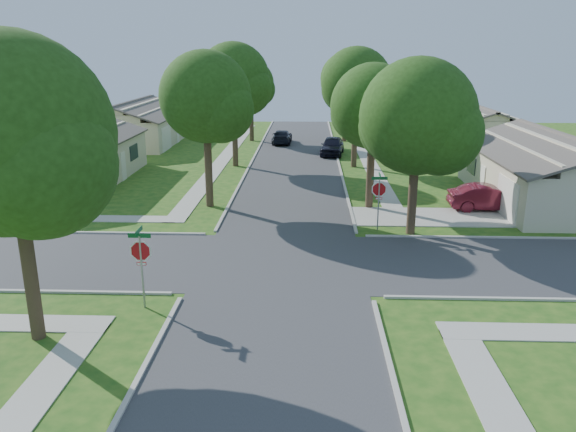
% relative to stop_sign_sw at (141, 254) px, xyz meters
% --- Properties ---
extents(ground, '(100.00, 100.00, 0.00)m').
position_rel_stop_sign_sw_xyz_m(ground, '(4.70, 4.70, -2.03)').
color(ground, '#1D4C14').
rests_on(ground, ground).
extents(road_ns, '(7.00, 100.00, 0.02)m').
position_rel_stop_sign_sw_xyz_m(road_ns, '(4.70, 4.70, -2.03)').
color(road_ns, '#333335').
rests_on(road_ns, ground).
extents(sidewalk_ne, '(1.20, 40.00, 0.04)m').
position_rel_stop_sign_sw_xyz_m(sidewalk_ne, '(10.80, 30.70, -2.01)').
color(sidewalk_ne, '#9E9B91').
rests_on(sidewalk_ne, ground).
extents(sidewalk_nw, '(1.20, 40.00, 0.04)m').
position_rel_stop_sign_sw_xyz_m(sidewalk_nw, '(-1.40, 30.70, -2.01)').
color(sidewalk_nw, '#9E9B91').
rests_on(sidewalk_nw, ground).
extents(driveway, '(8.80, 3.60, 0.05)m').
position_rel_stop_sign_sw_xyz_m(driveway, '(12.60, 11.80, -2.01)').
color(driveway, '#9E9B91').
rests_on(driveway, ground).
extents(stop_sign_sw, '(1.05, 0.80, 2.98)m').
position_rel_stop_sign_sw_xyz_m(stop_sign_sw, '(0.00, 0.00, 0.00)').
color(stop_sign_sw, gray).
rests_on(stop_sign_sw, ground).
extents(stop_sign_ne, '(1.05, 0.80, 2.98)m').
position_rel_stop_sign_sw_xyz_m(stop_sign_ne, '(9.40, 9.40, 0.00)').
color(stop_sign_ne, gray).
rests_on(stop_sign_ne, ground).
extents(tree_e_near, '(4.97, 4.80, 8.28)m').
position_rel_stop_sign_sw_xyz_m(tree_e_near, '(9.45, 13.71, 3.61)').
color(tree_e_near, '#38281C').
rests_on(tree_e_near, ground).
extents(tree_e_mid, '(5.59, 5.40, 9.21)m').
position_rel_stop_sign_sw_xyz_m(tree_e_mid, '(9.46, 25.71, 4.22)').
color(tree_e_mid, '#38281C').
rests_on(tree_e_mid, ground).
extents(tree_e_far, '(5.17, 5.00, 8.72)m').
position_rel_stop_sign_sw_xyz_m(tree_e_far, '(9.45, 38.71, 3.95)').
color(tree_e_far, '#38281C').
rests_on(tree_e_far, ground).
extents(tree_w_near, '(5.38, 5.20, 8.97)m').
position_rel_stop_sign_sw_xyz_m(tree_w_near, '(0.06, 13.71, 4.08)').
color(tree_w_near, '#38281C').
rests_on(tree_w_near, ground).
extents(tree_w_mid, '(5.80, 5.60, 9.56)m').
position_rel_stop_sign_sw_xyz_m(tree_w_mid, '(0.06, 25.71, 4.46)').
color(tree_w_mid, '#38281C').
rests_on(tree_w_mid, ground).
extents(tree_w_far, '(4.76, 4.60, 8.04)m').
position_rel_stop_sign_sw_xyz_m(tree_w_far, '(0.05, 38.71, 3.48)').
color(tree_w_far, '#38281C').
rests_on(tree_w_far, ground).
extents(tree_sw_corner, '(6.21, 6.00, 9.55)m').
position_rel_stop_sign_sw_xyz_m(tree_sw_corner, '(-2.74, -2.29, 4.23)').
color(tree_sw_corner, '#38281C').
rests_on(tree_sw_corner, ground).
extents(tree_ne_corner, '(5.80, 5.60, 8.66)m').
position_rel_stop_sign_sw_xyz_m(tree_ne_corner, '(11.06, 8.91, 3.56)').
color(tree_ne_corner, '#38281C').
rests_on(tree_ne_corner, ground).
extents(house_ne_near, '(8.42, 13.60, 4.23)m').
position_rel_stop_sign_sw_xyz_m(house_ne_near, '(20.69, 15.70, -0.51)').
color(house_ne_near, '#BFB497').
rests_on(house_ne_near, ground).
extents(house_ne_far, '(8.42, 13.60, 4.23)m').
position_rel_stop_sign_sw_xyz_m(house_ne_far, '(20.69, 33.70, -0.51)').
color(house_ne_far, '#BFB497').
rests_on(house_ne_far, ground).
extents(house_nw_near, '(8.42, 13.60, 4.23)m').
position_rel_stop_sign_sw_xyz_m(house_nw_near, '(-11.29, 19.70, -0.51)').
color(house_nw_near, '#BFB497').
rests_on(house_nw_near, ground).
extents(house_nw_far, '(8.42, 13.60, 4.23)m').
position_rel_stop_sign_sw_xyz_m(house_nw_far, '(-11.29, 36.70, -0.51)').
color(house_nw_far, '#BFB497').
rests_on(house_nw_far, ground).
extents(car_driveway, '(4.51, 1.63, 1.48)m').
position_rel_stop_sign_sw_xyz_m(car_driveway, '(16.20, 13.40, -1.29)').
color(car_driveway, '#53111D').
rests_on(car_driveway, ground).
extents(car_curb_east, '(2.44, 4.83, 1.58)m').
position_rel_stop_sign_sw_xyz_m(car_curb_east, '(7.90, 31.05, -1.24)').
color(car_curb_east, black).
rests_on(car_curb_east, ground).
extents(car_curb_west, '(1.94, 4.57, 1.31)m').
position_rel_stop_sign_sw_xyz_m(car_curb_west, '(3.16, 37.05, -1.37)').
color(car_curb_west, black).
rests_on(car_curb_west, ground).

